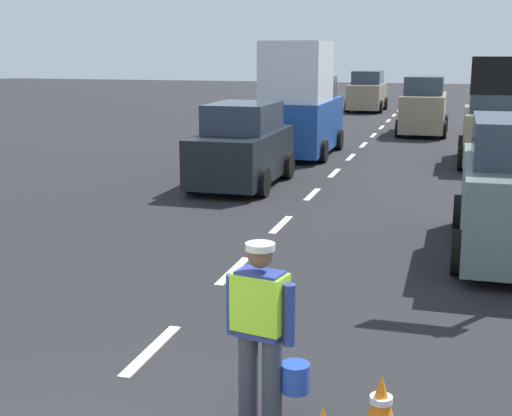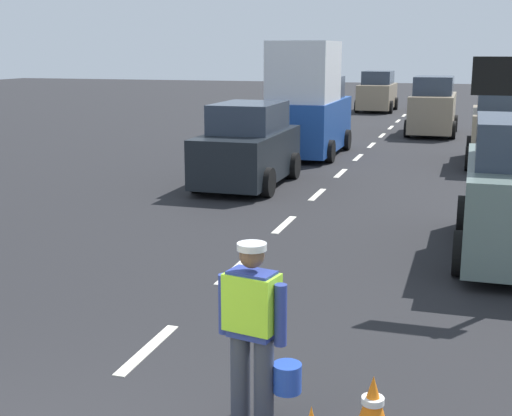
{
  "view_description": "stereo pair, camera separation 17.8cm",
  "coord_description": "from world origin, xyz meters",
  "px_view_note": "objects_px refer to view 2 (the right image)",
  "views": [
    {
      "loc": [
        3.14,
        -4.0,
        3.29
      ],
      "look_at": [
        0.47,
        5.3,
        1.1
      ],
      "focal_mm": 49.25,
      "sensor_mm": 36.0,
      "label": 1
    },
    {
      "loc": [
        3.31,
        -3.95,
        3.29
      ],
      "look_at": [
        0.47,
        5.3,
        1.1
      ],
      "focal_mm": 49.25,
      "sensor_mm": 36.0,
      "label": 2
    }
  ],
  "objects_px": {
    "road_worker": "(255,325)",
    "car_parked_far": "(505,129)",
    "delivery_truck": "(308,105)",
    "car_outgoing_far": "(433,108)",
    "car_oncoming_lead": "(248,148)",
    "traffic_cone_near": "(373,405)",
    "car_oncoming_third": "(377,93)"
  },
  "relations": [
    {
      "from": "road_worker",
      "to": "car_oncoming_lead",
      "type": "height_order",
      "value": "car_oncoming_lead"
    },
    {
      "from": "traffic_cone_near",
      "to": "delivery_truck",
      "type": "bearing_deg",
      "value": 104.92
    },
    {
      "from": "road_worker",
      "to": "car_parked_far",
      "type": "xyz_separation_m",
      "value": [
        2.64,
        15.89,
        0.13
      ]
    },
    {
      "from": "car_parked_far",
      "to": "car_oncoming_third",
      "type": "bearing_deg",
      "value": 108.76
    },
    {
      "from": "road_worker",
      "to": "car_outgoing_far",
      "type": "xyz_separation_m",
      "value": [
        0.22,
        23.12,
        0.13
      ]
    },
    {
      "from": "road_worker",
      "to": "car_oncoming_lead",
      "type": "xyz_separation_m",
      "value": [
        -3.51,
        10.8,
        0.01
      ]
    },
    {
      "from": "car_parked_far",
      "to": "car_oncoming_third",
      "type": "relative_size",
      "value": 1.01
    },
    {
      "from": "road_worker",
      "to": "delivery_truck",
      "type": "distance_m",
      "value": 16.44
    },
    {
      "from": "car_parked_far",
      "to": "car_outgoing_far",
      "type": "xyz_separation_m",
      "value": [
        -2.43,
        7.23,
        -0.0
      ]
    },
    {
      "from": "delivery_truck",
      "to": "car_oncoming_third",
      "type": "relative_size",
      "value": 1.12
    },
    {
      "from": "delivery_truck",
      "to": "car_outgoing_far",
      "type": "height_order",
      "value": "delivery_truck"
    },
    {
      "from": "traffic_cone_near",
      "to": "car_oncoming_third",
      "type": "bearing_deg",
      "value": 97.43
    },
    {
      "from": "delivery_truck",
      "to": "car_oncoming_lead",
      "type": "bearing_deg",
      "value": -93.05
    },
    {
      "from": "road_worker",
      "to": "car_oncoming_third",
      "type": "relative_size",
      "value": 0.41
    },
    {
      "from": "traffic_cone_near",
      "to": "delivery_truck",
      "type": "height_order",
      "value": "delivery_truck"
    },
    {
      "from": "traffic_cone_near",
      "to": "car_outgoing_far",
      "type": "xyz_separation_m",
      "value": [
        -0.83,
        23.02,
        0.79
      ]
    },
    {
      "from": "car_outgoing_far",
      "to": "car_oncoming_lead",
      "type": "distance_m",
      "value": 12.87
    },
    {
      "from": "traffic_cone_near",
      "to": "car_parked_far",
      "type": "relative_size",
      "value": 0.13
    },
    {
      "from": "road_worker",
      "to": "delivery_truck",
      "type": "height_order",
      "value": "delivery_truck"
    },
    {
      "from": "delivery_truck",
      "to": "car_oncoming_lead",
      "type": "relative_size",
      "value": 1.16
    },
    {
      "from": "traffic_cone_near",
      "to": "delivery_truck",
      "type": "xyz_separation_m",
      "value": [
        -4.27,
        16.01,
        1.34
      ]
    },
    {
      "from": "delivery_truck",
      "to": "car_outgoing_far",
      "type": "xyz_separation_m",
      "value": [
        3.44,
        7.01,
        -0.55
      ]
    },
    {
      "from": "car_oncoming_lead",
      "to": "car_oncoming_third",
      "type": "height_order",
      "value": "car_oncoming_third"
    },
    {
      "from": "car_oncoming_lead",
      "to": "car_outgoing_far",
      "type": "bearing_deg",
      "value": 73.19
    },
    {
      "from": "delivery_truck",
      "to": "car_oncoming_third",
      "type": "height_order",
      "value": "delivery_truck"
    },
    {
      "from": "traffic_cone_near",
      "to": "car_parked_far",
      "type": "distance_m",
      "value": 15.89
    },
    {
      "from": "road_worker",
      "to": "delivery_truck",
      "type": "bearing_deg",
      "value": 101.31
    },
    {
      "from": "car_oncoming_third",
      "to": "car_outgoing_far",
      "type": "bearing_deg",
      "value": -71.1
    },
    {
      "from": "road_worker",
      "to": "traffic_cone_near",
      "type": "distance_m",
      "value": 1.24
    },
    {
      "from": "traffic_cone_near",
      "to": "car_oncoming_third",
      "type": "height_order",
      "value": "car_oncoming_third"
    },
    {
      "from": "road_worker",
      "to": "car_parked_far",
      "type": "relative_size",
      "value": 0.4
    },
    {
      "from": "car_outgoing_far",
      "to": "car_oncoming_third",
      "type": "bearing_deg",
      "value": 108.9
    }
  ]
}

